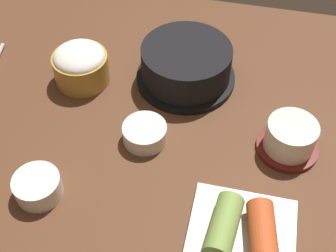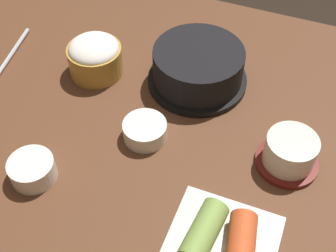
{
  "view_description": "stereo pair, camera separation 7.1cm",
  "coord_description": "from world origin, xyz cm",
  "views": [
    {
      "loc": [
        12.16,
        -47.26,
        58.92
      ],
      "look_at": [
        2.0,
        -2.0,
        5.0
      ],
      "focal_mm": 48.45,
      "sensor_mm": 36.0,
      "label": 1
    },
    {
      "loc": [
        18.95,
        -45.17,
        58.92
      ],
      "look_at": [
        2.0,
        -2.0,
        5.0
      ],
      "focal_mm": 48.45,
      "sensor_mm": 36.0,
      "label": 2
    }
  ],
  "objects": [
    {
      "name": "side_bowl_near",
      "position": [
        -14.05,
        -16.32,
        3.84
      ],
      "size": [
        6.9,
        6.9,
        3.42
      ],
      "color": "white",
      "rests_on": "dining_table"
    },
    {
      "name": "tea_cup_with_saucer",
      "position": [
        20.89,
        -0.46,
        4.73
      ],
      "size": [
        9.77,
        9.77,
        5.59
      ],
      "color": "maroon",
      "rests_on": "dining_table"
    },
    {
      "name": "banchan_cup_center",
      "position": [
        -1.55,
        -3.08,
        3.64
      ],
      "size": [
        7.1,
        7.1,
        3.04
      ],
      "color": "white",
      "rests_on": "dining_table"
    },
    {
      "name": "stone_pot",
      "position": [
        2.1,
        12.12,
        5.63
      ],
      "size": [
        17.76,
        17.76,
        7.1
      ],
      "color": "black",
      "rests_on": "dining_table"
    },
    {
      "name": "kimchi_plate",
      "position": [
        15.56,
        -17.27,
        3.77
      ],
      "size": [
        14.48,
        14.48,
        4.74
      ],
      "color": "silver",
      "rests_on": "dining_table"
    },
    {
      "name": "rice_bowl",
      "position": [
        -16.03,
        8.05,
        5.63
      ],
      "size": [
        9.76,
        9.76,
        7.09
      ],
      "color": "#B78C38",
      "rests_on": "dining_table"
    },
    {
      "name": "dining_table",
      "position": [
        0.0,
        0.0,
        1.0
      ],
      "size": [
        100.0,
        76.0,
        2.0
      ],
      "primitive_type": "cube",
      "color": "#56331E",
      "rests_on": "ground"
    }
  ]
}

